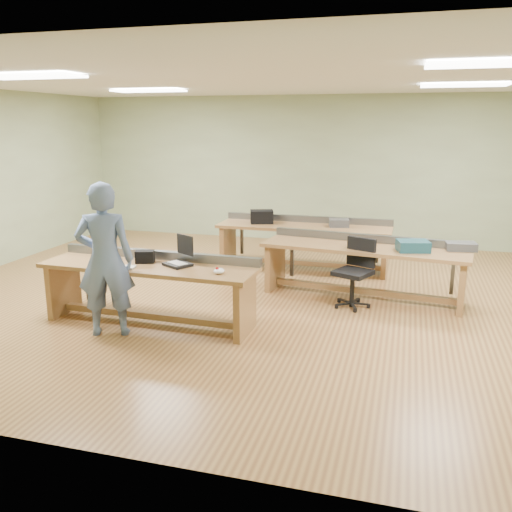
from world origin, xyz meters
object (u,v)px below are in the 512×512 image
person (105,260)px  parts_bin_teal (413,246)px  workbench_back (304,236)px  drinks_can (361,242)px  workbench_front (150,280)px  task_chair (354,282)px  mug (353,244)px  laptop_base (178,264)px  parts_bin_grey (461,246)px  workbench_mid (364,259)px  camera_bag (145,257)px

person → parts_bin_teal: size_ratio=4.38×
workbench_back → parts_bin_teal: bearing=-39.8°
workbench_back → drinks_can: (1.07, -1.44, 0.26)m
workbench_front → person: 0.68m
task_chair → mug: 0.56m
person → laptop_base: person is taller
laptop_base → parts_bin_grey: bearing=58.7°
parts_bin_grey → parts_bin_teal: bearing=-159.0°
drinks_can → task_chair: bearing=-95.3°
mug → parts_bin_grey: bearing=8.6°
person → laptop_base: size_ratio=5.86×
workbench_mid → parts_bin_grey: size_ratio=7.38×
laptop_base → workbench_mid: bearing=69.8°
task_chair → parts_bin_teal: task_chair is taller
laptop_base → camera_bag: 0.46m
workbench_back → mug: bearing=-56.4°
workbench_front → mug: workbench_front is taller
parts_bin_teal → mug: bearing=178.3°
workbench_mid → drinks_can: 0.28m
person → parts_bin_grey: person is taller
drinks_can → camera_bag: bearing=-147.2°
workbench_mid → laptop_base: workbench_mid is taller
workbench_mid → mug: size_ratio=26.55×
parts_bin_grey → camera_bag: bearing=-154.9°
workbench_front → parts_bin_grey: 4.19m
workbench_mid → parts_bin_grey: workbench_mid is taller
person → camera_bag: size_ratio=8.03×
workbench_back → laptop_base: (-0.98, -3.08, 0.21)m
camera_bag → laptop_base: bearing=-21.7°
laptop_base → workbench_back: bearing=102.8°
task_chair → parts_bin_grey: size_ratio=2.33×
camera_bag → workbench_mid: bearing=16.1°
laptop_base → camera_bag: size_ratio=1.37×
laptop_base → workbench_front: bearing=-144.5°
task_chair → parts_bin_grey: task_chair is taller
laptop_base → task_chair: (2.02, 1.28, -0.43)m
workbench_back → task_chair: 2.09m
workbench_mid → task_chair: bearing=-93.6°
parts_bin_grey → mug: 1.46m
workbench_back → camera_bag: (-1.43, -3.05, 0.27)m
laptop_base → person: bearing=-112.0°
task_chair → laptop_base: bearing=-123.8°
workbench_front → laptop_base: workbench_front is taller
workbench_mid → mug: workbench_mid is taller
parts_bin_teal → mug: parts_bin_teal is taller
workbench_front → camera_bag: camera_bag is taller
workbench_front → camera_bag: bearing=145.4°
workbench_back → parts_bin_teal: (1.78, -1.50, 0.26)m
workbench_mid → person: 3.59m
laptop_base → parts_bin_teal: 3.18m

